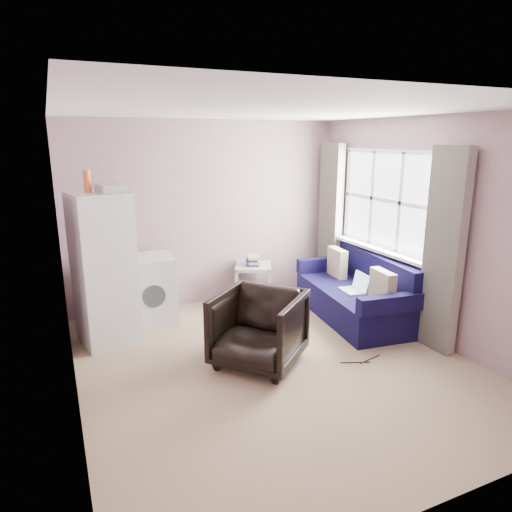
{
  "coord_description": "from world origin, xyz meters",
  "views": [
    {
      "loc": [
        -1.94,
        -3.82,
        2.25
      ],
      "look_at": [
        0.05,
        0.6,
        1.0
      ],
      "focal_mm": 32.0,
      "sensor_mm": 36.0,
      "label": 1
    }
  ],
  "objects_px": {
    "armchair": "(259,325)",
    "fridge": "(104,268)",
    "washing_machine": "(150,288)",
    "sofa": "(357,295)",
    "side_table": "(253,280)"
  },
  "relations": [
    {
      "from": "side_table",
      "to": "fridge",
      "type": "bearing_deg",
      "value": -166.1
    },
    {
      "from": "fridge",
      "to": "sofa",
      "type": "relative_size",
      "value": 1.0
    },
    {
      "from": "fridge",
      "to": "sofa",
      "type": "height_order",
      "value": "fridge"
    },
    {
      "from": "washing_machine",
      "to": "side_table",
      "type": "distance_m",
      "value": 1.48
    },
    {
      "from": "armchair",
      "to": "fridge",
      "type": "bearing_deg",
      "value": -173.75
    },
    {
      "from": "armchair",
      "to": "fridge",
      "type": "distance_m",
      "value": 1.85
    },
    {
      "from": "armchair",
      "to": "sofa",
      "type": "bearing_deg",
      "value": 68.92
    },
    {
      "from": "fridge",
      "to": "armchair",
      "type": "bearing_deg",
      "value": -53.79
    },
    {
      "from": "side_table",
      "to": "sofa",
      "type": "bearing_deg",
      "value": -47.42
    },
    {
      "from": "fridge",
      "to": "washing_machine",
      "type": "bearing_deg",
      "value": 23.02
    },
    {
      "from": "washing_machine",
      "to": "sofa",
      "type": "height_order",
      "value": "washing_machine"
    },
    {
      "from": "armchair",
      "to": "washing_machine",
      "type": "bearing_deg",
      "value": 164.25
    },
    {
      "from": "armchair",
      "to": "sofa",
      "type": "distance_m",
      "value": 1.8
    },
    {
      "from": "washing_machine",
      "to": "side_table",
      "type": "bearing_deg",
      "value": 6.91
    },
    {
      "from": "fridge",
      "to": "washing_machine",
      "type": "relative_size",
      "value": 2.29
    }
  ]
}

